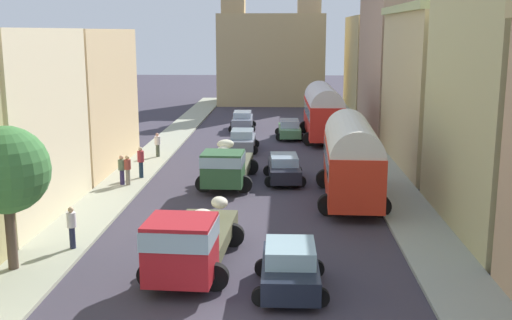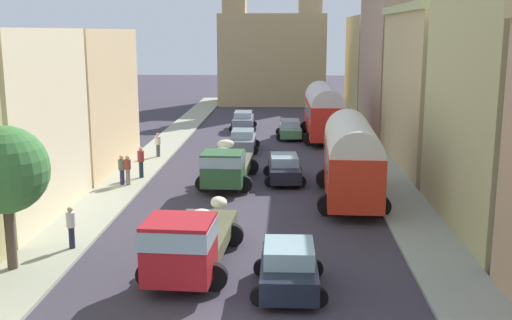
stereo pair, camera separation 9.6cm
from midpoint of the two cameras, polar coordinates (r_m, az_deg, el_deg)
name	(u,v)px [view 1 (the left image)]	position (r m, az deg, el deg)	size (l,w,h in m)	color
ground_plane	(262,155)	(42.23, 0.46, 0.49)	(154.00, 154.00, 0.00)	#393440
sidewalk_left	(156,153)	(43.09, -9.22, 0.66)	(2.50, 70.00, 0.14)	#9EA089
sidewalk_right	(369,155)	(42.58, 10.26, 0.49)	(2.50, 70.00, 0.14)	#989F94
building_left_2	(69,100)	(39.10, -16.86, 5.27)	(5.87, 10.60, 8.36)	#D6B685
building_right_2	(440,86)	(40.06, 16.40, 6.51)	(5.56, 12.80, 9.79)	#CBB681
building_right_3	(400,55)	(53.81, 13.04, 9.32)	(5.80, 13.84, 12.41)	tan
building_right_4	(373,63)	(68.13, 10.62, 8.72)	(4.86, 13.39, 9.75)	tan
distant_church	(271,50)	(71.52, 1.37, 10.00)	(11.87, 7.27, 18.60)	tan
parked_bus_0	(351,156)	(30.65, 8.65, 0.34)	(3.51, 8.33, 4.10)	red
parked_bus_1	(323,110)	(48.27, 6.10, 4.61)	(3.45, 9.24, 4.18)	red
cargo_truck_0	(190,240)	(21.54, -6.19, -7.28)	(3.26, 7.17, 2.40)	#AE1B21
cargo_truck_1	(226,165)	(33.51, -2.82, -0.46)	(3.14, 7.09, 2.23)	#2F5A34
car_0	(242,140)	(43.40, -1.32, 1.81)	(2.30, 3.98, 1.51)	slate
car_1	(243,121)	(52.65, -1.29, 3.63)	(2.30, 4.41, 1.58)	slate
car_2	(290,267)	(20.34, 3.00, -9.80)	(2.41, 3.80, 1.58)	black
car_3	(284,168)	(34.70, 2.50, -0.74)	(2.42, 4.39, 1.48)	black
car_4	(289,129)	(48.74, 3.02, 2.87)	(2.30, 4.38, 1.44)	#518C5A
pedestrian_0	(141,161)	(35.48, -10.58, -0.11)	(0.43, 0.43, 1.89)	#1A2B3D
pedestrian_1	(128,169)	(33.95, -11.75, -0.83)	(0.50, 0.50, 1.75)	gray
pedestrian_2	(122,169)	(34.08, -12.27, -0.82)	(0.51, 0.51, 1.74)	#2F2751
pedestrian_3	(158,144)	(41.27, -9.07, 1.44)	(0.43, 0.43, 1.71)	#484F3F
pedestrian_4	(72,226)	(24.67, -16.64, -5.83)	(0.44, 0.44, 1.77)	#22253E
roadside_tree_0	(6,171)	(22.63, -22.07, -0.90)	(3.00, 3.00, 5.16)	brown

